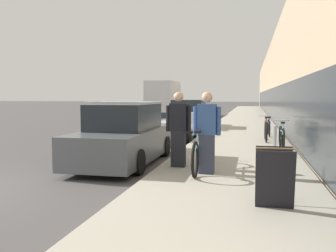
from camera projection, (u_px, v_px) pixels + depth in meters
The scene contains 14 objects.
sidewalk_slab at pixel (245, 121), 26.19m from camera, with size 3.49×70.00×0.14m.
storefront_facade at pixel (327, 82), 32.27m from camera, with size 10.01×70.00×5.96m.
tandem_bicycle at pixel (201, 153), 8.38m from camera, with size 0.52×2.47×0.96m.
person_rider at pixel (207, 133), 8.02m from camera, with size 0.60×0.23×1.76m.
person_bystander at pixel (178, 129), 8.79m from camera, with size 0.60×0.23×1.76m.
bike_rack_hoop at pixel (275, 137), 10.56m from camera, with size 0.05×0.60×0.84m.
cruiser_bike_nearest at pixel (282, 137), 11.72m from camera, with size 0.52×1.81×0.89m.
cruiser_bike_middle at pixel (266, 131), 13.84m from camera, with size 0.52×1.70×0.93m.
cruiser_bike_farthest at pixel (269, 127), 15.78m from camera, with size 0.52×1.79×0.83m.
sandwich_board_sign at pixel (275, 177), 5.64m from camera, with size 0.56×0.56×0.90m.
parked_sedan_curbside at pixel (125, 137), 10.03m from camera, with size 1.81×4.59×1.66m.
vintage_roadster_curbside at pixel (173, 128), 15.33m from camera, with size 1.86×4.25×1.10m.
parked_sedan_far at pixel (189, 116), 20.27m from camera, with size 1.94×4.20×1.60m.
moving_truck at pixel (164, 98), 34.60m from camera, with size 2.45×6.24×3.11m.
Camera 1 is at (5.69, -5.69, 1.81)m, focal length 40.00 mm.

